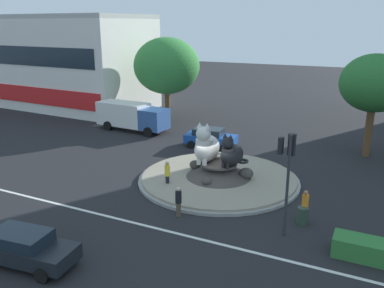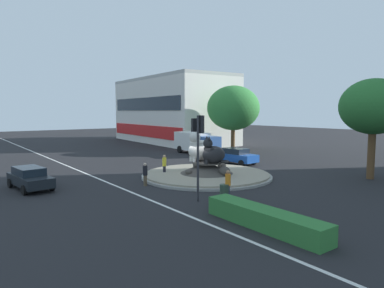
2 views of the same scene
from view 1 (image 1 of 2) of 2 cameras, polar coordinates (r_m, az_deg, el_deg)
ground_plane at (r=26.80m, az=3.76°, el=-5.19°), size 160.00×160.00×0.00m
lane_centreline at (r=20.78m, az=-4.20°, el=-12.00°), size 112.00×0.20×0.01m
roundabout_island at (r=26.67m, az=3.79°, el=-4.43°), size 10.54×10.54×1.23m
cat_statue_white at (r=26.37m, az=2.06°, el=-0.40°), size 1.69×2.72×2.74m
cat_statue_black at (r=25.73m, az=5.57°, el=-1.37°), size 1.82×2.25×2.19m
traffic_light_mast at (r=19.37m, az=13.41°, el=-2.54°), size 0.75×0.50×5.10m
shophouse_block at (r=54.51m, az=-18.98°, el=11.06°), size 25.73×11.98×10.98m
broadleaf_tree_behind_island at (r=33.26m, az=24.42°, el=7.78°), size 5.11×5.11×7.88m
second_tree_near_tower at (r=42.77m, az=-3.60°, el=10.97°), size 6.87×6.87×8.68m
pedestrian_orange_shirt at (r=21.90m, az=15.69°, el=-8.32°), size 0.34×0.34×1.76m
pedestrian_black_shirt at (r=21.70m, az=-1.93°, el=-8.04°), size 0.34×0.34×1.67m
pedestrian_yellow_shirt at (r=25.33m, az=-3.51°, el=-4.22°), size 0.33×0.33×1.76m
sedan_on_far_lane at (r=19.15m, az=-22.63°, el=-13.32°), size 4.66×2.39×1.51m
hatchback_near_shophouse at (r=33.75m, az=2.59°, el=0.95°), size 4.40×2.38×1.59m
delivery_box_truck at (r=39.32m, az=-8.53°, el=4.02°), size 7.38×2.92×2.66m
litter_bin at (r=21.87m, az=15.36°, el=-9.73°), size 0.56×0.56×0.90m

